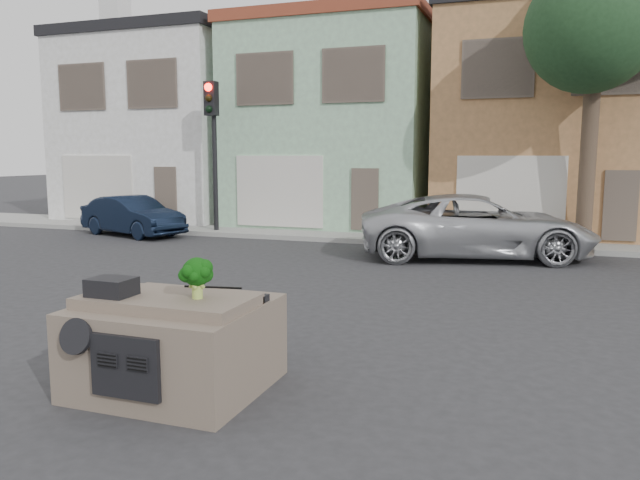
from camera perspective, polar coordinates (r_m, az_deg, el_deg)
The scene contains 13 objects.
ground_plane at distance 10.13m, azimuth -3.65°, elevation -7.54°, with size 120.00×120.00×0.00m, color #303033.
sidewalk at distance 20.01m, azimuth 8.36°, elevation 0.24°, with size 40.00×3.00×0.15m, color gray.
townhouse_white at distance 27.81m, azimuth -12.85°, elevation 9.87°, with size 7.20×8.20×7.55m, color white.
townhouse_mint at distance 24.62m, azimuth 2.28°, elevation 10.35°, with size 7.20×8.20×7.55m, color #97C59F.
townhouse_tan at distance 23.48m, azimuth 20.30°, elevation 10.00°, with size 7.20×8.20×7.55m, color #AB794B.
navy_sedan at distance 21.74m, azimuth -16.69°, elevation 0.39°, with size 1.39×4.00×1.32m, color black.
silver_pickup at distance 16.82m, azimuth 14.04°, elevation -1.59°, with size 2.76×5.98×1.66m, color #B7B9BE.
traffic_signal at distance 21.18m, azimuth -9.72°, elevation 7.34°, with size 0.40×0.40×5.10m, color black.
tree_near at distance 18.86m, azimuth 23.58°, elevation 11.95°, with size 4.40×4.00×8.50m, color #1C3B1E.
car_dashboard at distance 7.42m, azimuth -13.02°, elevation -8.97°, with size 2.00×1.80×1.12m, color #6C5D4F.
instrument_hump at distance 7.32m, azimuth -18.50°, elevation -4.08°, with size 0.48×0.38×0.20m, color black.
wiper_arm at distance 7.46m, azimuth -9.76°, elevation -4.27°, with size 0.70×0.03×0.02m, color black.
broccoli at distance 6.91m, azimuth -11.19°, elevation -3.39°, with size 0.38×0.38×0.46m, color #0A3709.
Camera 1 is at (3.89, -8.96, 2.68)m, focal length 35.00 mm.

